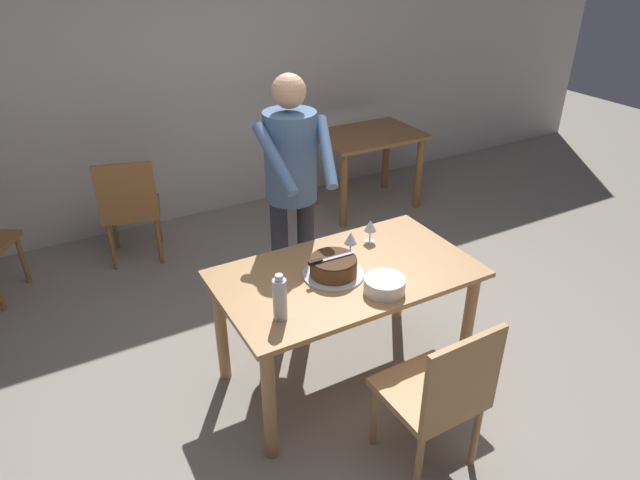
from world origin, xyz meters
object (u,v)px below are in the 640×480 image
object	(u,v)px
wine_glass_near	(351,239)
chair_near_side	(440,393)
water_bottle	(280,299)
cake_on_platter	(333,267)
plate_stack	(384,285)
background_table	(367,150)
person_cutting_cake	(292,180)
background_chair_1	(130,206)
cake_knife	(322,260)
main_dining_table	(346,290)
wine_glass_far	(370,226)

from	to	relation	value
wine_glass_near	chair_near_side	world-z (taller)	chair_near_side
water_bottle	cake_on_platter	bearing A→B (deg)	26.33
plate_stack	background_table	world-z (taller)	plate_stack
plate_stack	wine_glass_near	distance (m)	0.43
person_cutting_cake	background_chair_1	size ratio (longest dim) A/B	1.91
plate_stack	water_bottle	distance (m)	0.58
plate_stack	person_cutting_cake	bearing A→B (deg)	95.87
cake_knife	main_dining_table	bearing A→B (deg)	-2.79
wine_glass_far	background_chair_1	bearing A→B (deg)	121.14
cake_knife	wine_glass_near	distance (m)	0.31
person_cutting_cake	cake_knife	bearing A→B (deg)	-102.34
main_dining_table	water_bottle	xyz separation A→B (m)	(-0.51, -0.20, 0.24)
cake_knife	water_bottle	xyz separation A→B (m)	(-0.35, -0.21, -0.00)
cake_on_platter	plate_stack	xyz separation A→B (m)	(0.15, -0.27, -0.01)
chair_near_side	background_table	distance (m)	3.12
background_chair_1	cake_on_platter	bearing A→B (deg)	-71.08
main_dining_table	chair_near_side	distance (m)	0.80
person_cutting_cake	wine_glass_near	bearing A→B (deg)	-73.35
main_dining_table	wine_glass_near	distance (m)	0.30
cake_on_platter	wine_glass_far	bearing A→B (deg)	29.92
main_dining_table	background_chair_1	distance (m)	2.17
wine_glass_far	background_table	distance (m)	2.12
main_dining_table	wine_glass_near	xyz separation A→B (m)	(0.12, 0.16, 0.22)
wine_glass_near	person_cutting_cake	bearing A→B (deg)	106.65
main_dining_table	background_table	xyz separation A→B (m)	(1.45, 1.99, -0.05)
cake_on_platter	cake_knife	world-z (taller)	cake_knife
water_bottle	chair_near_side	size ratio (longest dim) A/B	0.28
cake_on_platter	wine_glass_far	world-z (taller)	wine_glass_far
plate_stack	background_table	xyz separation A→B (m)	(1.38, 2.25, -0.21)
wine_glass_near	chair_near_side	distance (m)	1.02
person_cutting_cake	chair_near_side	xyz separation A→B (m)	(0.06, -1.42, -0.58)
water_bottle	plate_stack	bearing A→B (deg)	-5.81
wine_glass_near	background_chair_1	bearing A→B (deg)	115.62
cake_on_platter	background_table	xyz separation A→B (m)	(1.54, 1.98, -0.22)
background_table	cake_on_platter	bearing A→B (deg)	-127.84
main_dining_table	chair_near_side	bearing A→B (deg)	-86.96
wine_glass_near	water_bottle	distance (m)	0.72
cake_knife	background_table	distance (m)	2.57
wine_glass_far	person_cutting_cake	xyz separation A→B (m)	(-0.33, 0.39, 0.22)
chair_near_side	wine_glass_far	bearing A→B (deg)	75.44
cake_on_platter	background_chair_1	world-z (taller)	background_chair_1
cake_knife	person_cutting_cake	bearing A→B (deg)	77.66
chair_near_side	background_chair_1	distance (m)	2.93
wine_glass_far	water_bottle	size ratio (longest dim) A/B	0.58
cake_knife	wine_glass_near	xyz separation A→B (m)	(0.28, 0.15, -0.01)
cake_on_platter	cake_knife	distance (m)	0.10
cake_on_platter	chair_near_side	xyz separation A→B (m)	(0.13, -0.80, -0.31)
cake_knife	wine_glass_far	bearing A→B (deg)	25.71
main_dining_table	wine_glass_far	distance (m)	0.44
plate_stack	wine_glass_near	xyz separation A→B (m)	(0.05, 0.42, 0.06)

